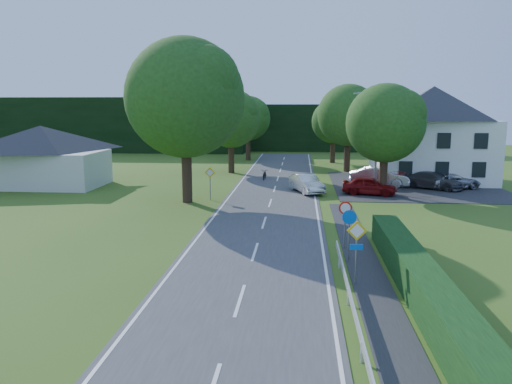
# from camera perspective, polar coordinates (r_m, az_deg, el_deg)

# --- Properties ---
(road) EXTENTS (7.00, 80.00, 0.04)m
(road) POSITION_cam_1_polar(r_m,az_deg,el_deg) (31.71, 1.19, -2.70)
(road) COLOR #3D3D40
(road) RESTS_ON ground
(footpath) EXTENTS (1.50, 44.00, 0.04)m
(footpath) POSITION_cam_1_polar(r_m,az_deg,el_deg) (14.91, 16.41, -18.27)
(footpath) COLOR #262628
(footpath) RESTS_ON ground
(parking_pad) EXTENTS (14.00, 16.00, 0.04)m
(parking_pad) POSITION_cam_1_polar(r_m,az_deg,el_deg) (45.51, 17.60, 0.71)
(parking_pad) COLOR #262628
(parking_pad) RESTS_ON ground
(line_edge_left) EXTENTS (0.12, 80.00, 0.01)m
(line_edge_left) POSITION_cam_1_polar(r_m,az_deg,el_deg) (32.08, -4.62, -2.53)
(line_edge_left) COLOR white
(line_edge_left) RESTS_ON road
(line_edge_right) EXTENTS (0.12, 80.00, 0.01)m
(line_edge_right) POSITION_cam_1_polar(r_m,az_deg,el_deg) (31.66, 7.08, -2.75)
(line_edge_right) COLOR white
(line_edge_right) RESTS_ON road
(line_centre) EXTENTS (0.12, 80.00, 0.01)m
(line_centre) POSITION_cam_1_polar(r_m,az_deg,el_deg) (31.70, 1.19, -2.65)
(line_centre) COLOR white
(line_centre) RESTS_ON road
(tree_main) EXTENTS (9.40, 9.40, 11.64)m
(tree_main) POSITION_cam_1_polar(r_m,az_deg,el_deg) (35.81, -8.05, 8.03)
(tree_main) COLOR #234314
(tree_main) RESTS_ON ground
(tree_left_far) EXTENTS (7.00, 7.00, 8.58)m
(tree_left_far) POSITION_cam_1_polar(r_m,az_deg,el_deg) (51.43, -2.87, 6.97)
(tree_left_far) COLOR #234314
(tree_left_far) RESTS_ON ground
(tree_right_far) EXTENTS (7.40, 7.40, 9.09)m
(tree_right_far) POSITION_cam_1_polar(r_m,az_deg,el_deg) (53.15, 10.46, 7.19)
(tree_right_far) COLOR #234314
(tree_right_far) RESTS_ON ground
(tree_left_back) EXTENTS (6.60, 6.60, 8.07)m
(tree_left_back) POSITION_cam_1_polar(r_m,az_deg,el_deg) (63.28, -0.91, 7.31)
(tree_left_back) COLOR #234314
(tree_left_back) RESTS_ON ground
(tree_right_back) EXTENTS (6.20, 6.20, 7.56)m
(tree_right_back) POSITION_cam_1_polar(r_m,az_deg,el_deg) (61.08, 8.81, 6.86)
(tree_right_back) COLOR #234314
(tree_right_back) RESTS_ON ground
(tree_right_mid) EXTENTS (7.00, 7.00, 8.58)m
(tree_right_mid) POSITION_cam_1_polar(r_m,az_deg,el_deg) (39.49, 14.49, 5.76)
(tree_right_mid) COLOR #234314
(tree_right_mid) RESTS_ON ground
(treeline_left) EXTENTS (44.00, 6.00, 8.00)m
(treeline_left) POSITION_cam_1_polar(r_m,az_deg,el_deg) (78.89, -17.49, 7.36)
(treeline_left) COLOR black
(treeline_left) RESTS_ON ground
(treeline_right) EXTENTS (30.00, 5.00, 7.00)m
(treeline_right) POSITION_cam_1_polar(r_m,az_deg,el_deg) (77.17, 9.54, 7.26)
(treeline_right) COLOR black
(treeline_right) RESTS_ON ground
(bungalow_left) EXTENTS (11.00, 6.50, 5.20)m
(bungalow_left) POSITION_cam_1_polar(r_m,az_deg,el_deg) (46.64, -23.26, 3.92)
(bungalow_left) COLOR silver
(bungalow_left) RESTS_ON ground
(house_white) EXTENTS (10.60, 8.40, 8.60)m
(house_white) POSITION_cam_1_polar(r_m,az_deg,el_deg) (48.43, 19.44, 6.37)
(house_white) COLOR white
(house_white) RESTS_ON ground
(streetlight) EXTENTS (2.03, 0.18, 8.00)m
(streetlight) POSITION_cam_1_polar(r_m,az_deg,el_deg) (41.38, 13.46, 6.22)
(streetlight) COLOR gray
(streetlight) RESTS_ON ground
(sign_priority_right) EXTENTS (0.78, 0.09, 2.59)m
(sign_priority_right) POSITION_cam_1_polar(r_m,az_deg,el_deg) (19.67, 11.43, -5.49)
(sign_priority_right) COLOR gray
(sign_priority_right) RESTS_ON ground
(sign_roundabout) EXTENTS (0.64, 0.08, 2.37)m
(sign_roundabout) POSITION_cam_1_polar(r_m,az_deg,el_deg) (22.59, 10.59, -3.77)
(sign_roundabout) COLOR gray
(sign_roundabout) RESTS_ON ground
(sign_speed_limit) EXTENTS (0.64, 0.11, 2.37)m
(sign_speed_limit) POSITION_cam_1_polar(r_m,az_deg,el_deg) (24.50, 10.17, -2.45)
(sign_speed_limit) COLOR gray
(sign_speed_limit) RESTS_ON ground
(sign_priority_left) EXTENTS (0.78, 0.09, 2.44)m
(sign_priority_left) POSITION_cam_1_polar(r_m,az_deg,el_deg) (36.82, -5.27, 1.72)
(sign_priority_left) COLOR gray
(sign_priority_left) RESTS_ON ground
(moving_car) EXTENTS (3.02, 4.63, 1.44)m
(moving_car) POSITION_cam_1_polar(r_m,az_deg,el_deg) (39.94, 5.79, 0.97)
(moving_car) COLOR silver
(moving_car) RESTS_ON road
(motorcycle) EXTENTS (0.72, 1.88, 0.97)m
(motorcycle) POSITION_cam_1_polar(r_m,az_deg,el_deg) (46.73, 1.00, 2.04)
(motorcycle) COLOR black
(motorcycle) RESTS_ON road
(parked_car_red) EXTENTS (4.38, 2.51, 1.40)m
(parked_car_red) POSITION_cam_1_polar(r_m,az_deg,el_deg) (39.78, 12.82, 0.71)
(parked_car_red) COLOR maroon
(parked_car_red) RESTS_ON parking_pad
(parked_car_silver_a) EXTENTS (5.20, 2.32, 1.66)m
(parked_car_silver_a) POSITION_cam_1_polar(r_m,az_deg,el_deg) (44.06, 13.88, 1.71)
(parked_car_silver_a) COLOR #B2B2B7
(parked_car_silver_a) RESTS_ON parking_pad
(parked_car_grey) EXTENTS (5.07, 4.29, 1.39)m
(parked_car_grey) POSITION_cam_1_polar(r_m,az_deg,el_deg) (44.09, 19.59, 1.26)
(parked_car_grey) COLOR #424347
(parked_car_grey) RESTS_ON parking_pad
(parked_car_silver_b) EXTENTS (4.84, 3.15, 1.24)m
(parked_car_silver_b) POSITION_cam_1_polar(r_m,az_deg,el_deg) (44.78, 21.62, 1.16)
(parked_car_silver_b) COLOR #9F9DA4
(parked_car_silver_b) RESTS_ON parking_pad
(parasol) EXTENTS (2.12, 2.15, 1.74)m
(parasol) POSITION_cam_1_polar(r_m,az_deg,el_deg) (41.56, 15.88, 1.20)
(parasol) COLOR red
(parasol) RESTS_ON parking_pad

